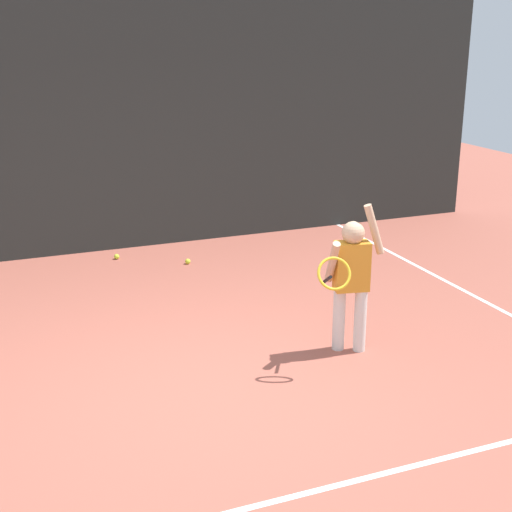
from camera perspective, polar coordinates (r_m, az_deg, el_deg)
ground_plane at (r=5.83m, az=-3.98°, el=-10.98°), size 20.00×20.00×0.00m
court_line_baseline at (r=4.69m, az=1.72°, el=-18.88°), size 9.00×0.05×0.00m
court_line_sideline at (r=8.15m, az=17.05°, el=-3.09°), size 0.05×9.00×0.00m
back_fence_windscreen at (r=9.28m, az=-12.36°, el=10.78°), size 10.96×0.08×3.46m
fence_post_2 at (r=9.78m, az=-1.94°, el=11.95°), size 0.09×0.09×3.61m
fence_post_3 at (r=11.47m, az=15.41°, el=12.21°), size 0.09×0.09×3.61m
tennis_player at (r=6.33m, az=7.55°, el=-1.49°), size 0.81×0.57×1.35m
tennis_ball_0 at (r=8.88m, az=-5.46°, el=-0.43°), size 0.07×0.07×0.07m
tennis_ball_1 at (r=9.19m, az=-11.03°, el=-0.05°), size 0.07×0.07×0.07m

